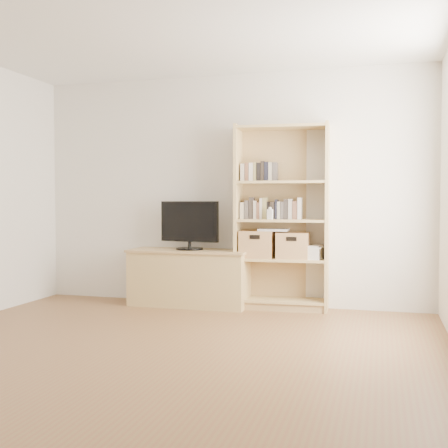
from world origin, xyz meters
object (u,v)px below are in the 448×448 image
at_px(tv_stand, 190,279).
at_px(laptop, 274,230).
at_px(bookshelf, 282,217).
at_px(basket_left, 257,244).
at_px(television, 189,225).
at_px(baby_monitor, 270,214).
at_px(basket_right, 293,245).

bearing_deg(tv_stand, laptop, 3.00).
distance_m(bookshelf, basket_left, 0.40).
distance_m(television, laptop, 0.95).
xyz_separation_m(baby_monitor, basket_left, (-0.16, 0.10, -0.33)).
xyz_separation_m(bookshelf, basket_left, (-0.27, -0.02, -0.30)).
relative_size(tv_stand, baby_monitor, 12.13).
distance_m(tv_stand, basket_right, 1.22).
relative_size(bookshelf, laptop, 6.31).
distance_m(tv_stand, laptop, 1.10).
relative_size(basket_right, laptop, 1.07).
bearing_deg(basket_right, television, -179.07).
distance_m(television, basket_left, 0.79).
xyz_separation_m(basket_right, laptop, (-0.20, -0.02, 0.17)).
relative_size(television, basket_left, 1.95).
bearing_deg(laptop, basket_left, 178.70).
bearing_deg(baby_monitor, tv_stand, -172.23).
distance_m(basket_left, basket_right, 0.39).
distance_m(television, basket_right, 1.17).
xyz_separation_m(tv_stand, television, (0.00, 0.00, 0.60)).
bearing_deg(television, basket_left, 12.83).
relative_size(television, laptop, 2.20).
distance_m(basket_right, laptop, 0.26).
relative_size(basket_left, laptop, 1.13).
height_order(bookshelf, basket_right, bookshelf).
bearing_deg(basket_right, laptop, -176.31).
height_order(baby_monitor, basket_right, baby_monitor).
distance_m(bookshelf, basket_right, 0.33).
height_order(basket_right, laptop, laptop).
xyz_separation_m(baby_monitor, basket_right, (0.23, 0.12, -0.34)).
relative_size(bookshelf, television, 2.86).
relative_size(basket_left, basket_right, 1.05).
xyz_separation_m(tv_stand, bookshelf, (1.03, 0.07, 0.70)).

